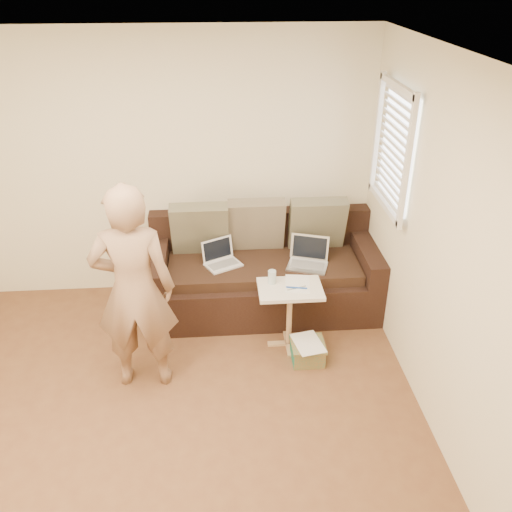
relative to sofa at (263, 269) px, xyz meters
name	(u,v)px	position (x,y,z in m)	size (l,w,h in m)	color
floor	(160,450)	(-0.90, -1.77, -0.42)	(4.50, 4.50, 0.00)	brown
ceiling	(114,71)	(-0.90, -1.77, 2.18)	(4.50, 4.50, 0.00)	white
wall_back	(166,169)	(-0.90, 0.48, 0.87)	(4.00, 4.00, 0.00)	beige
wall_right	(465,283)	(1.10, -1.77, 0.87)	(4.50, 4.50, 0.00)	beige
window_blinds	(393,148)	(1.05, -0.27, 1.28)	(0.12, 0.88, 1.08)	white
sofa	(263,269)	(0.00, 0.00, 0.00)	(2.20, 0.95, 0.85)	black
pillow_left	(200,229)	(-0.60, 0.19, 0.37)	(0.55, 0.14, 0.55)	brown
pillow_mid	(256,225)	(-0.05, 0.24, 0.37)	(0.55, 0.14, 0.55)	brown
pillow_right	(317,224)	(0.55, 0.22, 0.37)	(0.55, 0.14, 0.55)	brown
laptop_silver	(307,267)	(0.40, -0.15, 0.10)	(0.37, 0.26, 0.24)	#B7BABC
laptop_white	(223,266)	(-0.39, -0.07, 0.10)	(0.32, 0.23, 0.23)	white
person	(134,290)	(-1.08, -1.01, 0.45)	(0.63, 0.43, 1.74)	#8A664B
side_table	(289,317)	(0.17, -0.64, -0.12)	(0.55, 0.39, 0.61)	silver
drinking_glass	(272,277)	(0.02, -0.55, 0.24)	(0.07, 0.07, 0.12)	silver
scissors	(297,288)	(0.22, -0.66, 0.19)	(0.18, 0.10, 0.02)	silver
paper_on_table	(297,284)	(0.24, -0.59, 0.18)	(0.21, 0.30, 0.00)	white
striped_box	(308,351)	(0.31, -0.87, -0.33)	(0.29, 0.29, 0.18)	#BB581C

